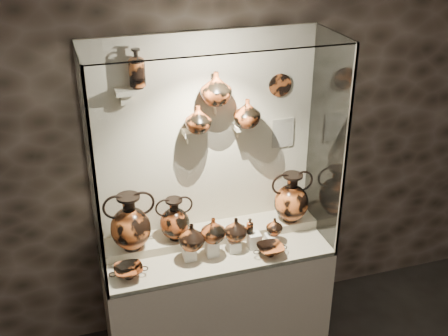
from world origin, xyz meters
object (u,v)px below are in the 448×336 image
Objects in this scene: amphora_right at (291,197)px; ovoid_vase_a at (198,119)px; jug_e at (274,226)px; lekythos_tall at (137,67)px; amphora_mid at (175,219)px; jug_a at (192,236)px; ovoid_vase_b at (216,88)px; ovoid_vase_c at (247,113)px; amphora_left at (130,222)px; kylix_right at (270,249)px; jug_c at (236,229)px; jug_b at (213,230)px; kylix_left at (129,271)px.

amphora_right is 1.01m from ovoid_vase_a.
lekythos_tall is at bearing 141.40° from jug_e.
jug_a is (0.07, -0.21, -0.04)m from amphora_mid.
lekythos_tall reaches higher than jug_a.
jug_a is 1.06m from ovoid_vase_b.
lekythos_tall is at bearing 161.30° from amphora_right.
ovoid_vase_c is (0.76, -0.04, -0.39)m from lekythos_tall.
ovoid_vase_a reaches higher than jug_a.
amphora_left is 1.11m from lekythos_tall.
kylix_right is 1.24m from ovoid_vase_b.
ovoid_vase_c is (0.15, 0.23, 0.81)m from jug_c.
amphora_right is 0.80m from ovoid_vase_c.
jug_b is 0.83× the size of ovoid_vase_b.
ovoid_vase_a is at bearing 17.68° from amphora_left.
amphora_right is 0.88m from jug_a.
ovoid_vase_a is (0.54, 0.08, 0.69)m from amphora_left.
jug_a is 0.16m from jug_b.
ovoid_vase_b reaches higher than amphora_left.
amphora_mid reaches higher than kylix_left.
amphora_mid is 1.14× the size of lekythos_tall.
lekythos_tall is at bearing -174.55° from ovoid_vase_b.
kylix_left is at bearing -136.62° from ovoid_vase_a.
lekythos_tall is 0.86m from ovoid_vase_c.
jug_b is at bearing 161.19° from jug_e.
amphora_right is 1.63× the size of kylix_right.
jug_b is at bearing -177.87° from amphora_right.
lekythos_tall is (-0.19, 0.08, 1.15)m from amphora_mid.
jug_a is at bearing -161.35° from jug_c.
jug_a is 0.97× the size of ovoid_vase_c.
lekythos_tall reaches higher than ovoid_vase_a.
kylix_left is (-1.33, -0.26, -0.22)m from amphora_right.
jug_a is 0.87× the size of ovoid_vase_b.
ovoid_vase_b is at bearing 41.85° from jug_a.
amphora_right reaches higher than amphora_mid.
amphora_right is 2.14× the size of jug_b.
amphora_right is 1.58m from lekythos_tall.
ovoid_vase_c is (0.57, 0.05, 0.75)m from amphora_mid.
jug_e is at bearing 13.97° from jug_c.
ovoid_vase_c is at bearing 69.76° from jug_c.
amphora_left is 1.69× the size of kylix_left.
ovoid_vase_a is at bearing 83.87° from jug_b.
kylix_left is at bearing -159.11° from jug_c.
kylix_right is at bearing -15.32° from amphora_mid.
kylix_right is 1.01m from ovoid_vase_c.
jug_e reaches higher than kylix_left.
jug_b is 1.44× the size of jug_e.
kylix_left is 1.16m from ovoid_vase_a.
kylix_right is at bearing -20.39° from jug_c.
amphora_right is 2.28× the size of jug_c.
ovoid_vase_c is (-0.06, 0.38, 0.94)m from kylix_right.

